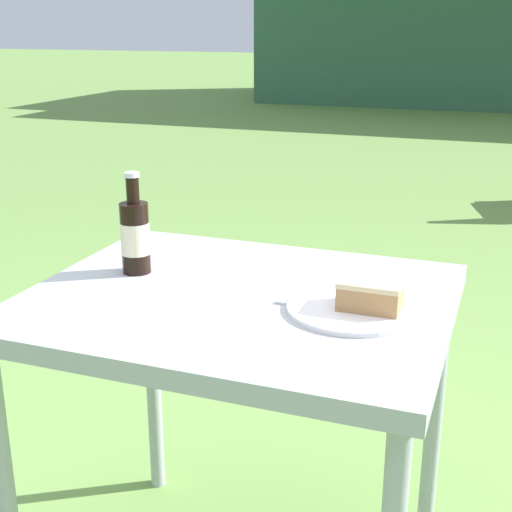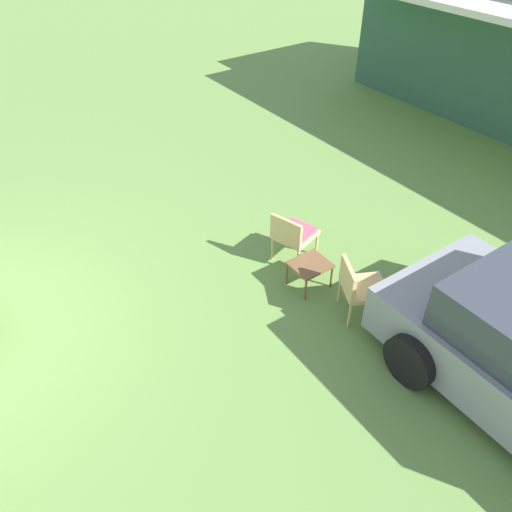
{
  "view_description": "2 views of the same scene",
  "coord_description": "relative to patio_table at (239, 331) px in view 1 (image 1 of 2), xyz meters",
  "views": [
    {
      "loc": [
        0.5,
        -1.25,
        1.28
      ],
      "look_at": [
        0.0,
        0.1,
        0.81
      ],
      "focal_mm": 50.0,
      "sensor_mm": 36.0,
      "label": 1
    },
    {
      "loc": [
        5.32,
        0.65,
        4.53
      ],
      "look_at": [
        1.63,
        3.24,
        0.9
      ],
      "focal_mm": 35.0,
      "sensor_mm": 36.0,
      "label": 2
    }
  ],
  "objects": [
    {
      "name": "cola_bottle_near",
      "position": [
        -0.26,
        0.05,
        0.17
      ],
      "size": [
        0.06,
        0.06,
        0.22
      ],
      "color": "black",
      "rests_on": "patio_table"
    },
    {
      "name": "patio_table",
      "position": [
        0.0,
        0.0,
        0.0
      ],
      "size": [
        0.84,
        0.69,
        0.76
      ],
      "color": "#9EA3A8",
      "rests_on": "ground_plane"
    },
    {
      "name": "fork",
      "position": [
        0.17,
        -0.03,
        0.09
      ],
      "size": [
        0.16,
        0.02,
        0.01
      ],
      "color": "silver",
      "rests_on": "patio_table"
    },
    {
      "name": "cake_on_plate",
      "position": [
        0.25,
        -0.01,
        0.1
      ],
      "size": [
        0.25,
        0.25,
        0.07
      ],
      "color": "white",
      "rests_on": "patio_table"
    }
  ]
}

